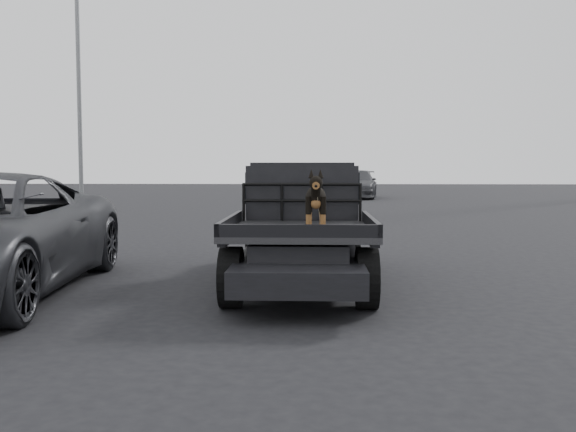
# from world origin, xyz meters

# --- Properties ---
(ground) EXTENTS (120.00, 120.00, 0.00)m
(ground) POSITION_xyz_m (0.00, 0.00, 0.00)
(ground) COLOR black
(ground) RESTS_ON ground
(flatbed_ute) EXTENTS (2.00, 5.40, 0.92)m
(flatbed_ute) POSITION_xyz_m (0.06, 2.48, 0.46)
(flatbed_ute) COLOR black
(flatbed_ute) RESTS_ON ground
(ute_cab) EXTENTS (1.72, 1.30, 0.88)m
(ute_cab) POSITION_xyz_m (0.06, 3.43, 1.36)
(ute_cab) COLOR black
(ute_cab) RESTS_ON flatbed_ute
(headache_rack) EXTENTS (1.80, 0.08, 0.55)m
(headache_rack) POSITION_xyz_m (0.06, 2.68, 1.20)
(headache_rack) COLOR black
(headache_rack) RESTS_ON flatbed_ute
(dog) EXTENTS (0.32, 0.60, 0.74)m
(dog) POSITION_xyz_m (0.26, 1.06, 1.29)
(dog) COLOR black
(dog) RESTS_ON flatbed_ute
(distant_car_a) EXTENTS (1.66, 4.77, 1.57)m
(distant_car_a) POSITION_xyz_m (-0.07, 30.29, 0.79)
(distant_car_a) COLOR #4B4C51
(distant_car_a) RESTS_ON ground
(distant_car_b) EXTENTS (2.80, 5.60, 1.56)m
(distant_car_b) POSITION_xyz_m (2.67, 29.37, 0.78)
(distant_car_b) COLOR #3F3F44
(distant_car_b) RESTS_ON ground
(floodlight_near) EXTENTS (1.08, 0.28, 15.42)m
(floodlight_near) POSITION_xyz_m (-9.66, 19.96, 8.31)
(floodlight_near) COLOR slate
(floodlight_near) RESTS_ON ground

